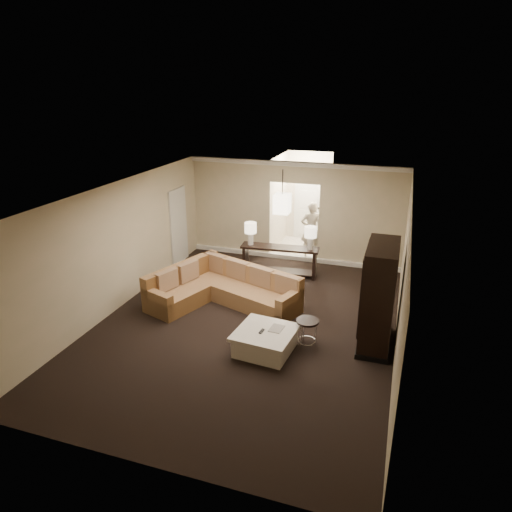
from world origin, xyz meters
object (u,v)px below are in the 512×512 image
(coffee_table, at_px, (265,341))
(armoire, at_px, (378,298))
(console_table, at_px, (280,258))
(sectional_sofa, at_px, (222,289))
(person, at_px, (311,227))
(drink_table, at_px, (307,327))

(coffee_table, height_order, armoire, armoire)
(console_table, bearing_deg, sectional_sofa, -117.40)
(armoire, bearing_deg, person, 116.97)
(sectional_sofa, bearing_deg, person, 88.76)
(coffee_table, height_order, person, person)
(sectional_sofa, xyz_separation_m, coffee_table, (1.55, -1.64, -0.12))
(drink_table, bearing_deg, coffee_table, -147.97)
(drink_table, bearing_deg, console_table, 114.12)
(console_table, height_order, armoire, armoire)
(console_table, distance_m, drink_table, 3.50)
(coffee_table, distance_m, person, 5.21)
(drink_table, height_order, person, person)
(coffee_table, height_order, drink_table, drink_table)
(sectional_sofa, relative_size, armoire, 1.68)
(sectional_sofa, distance_m, console_table, 2.16)
(coffee_table, bearing_deg, armoire, 25.91)
(console_table, relative_size, person, 1.12)
(coffee_table, xyz_separation_m, armoire, (1.93, 0.94, 0.75))
(sectional_sofa, xyz_separation_m, drink_table, (2.25, -1.19, 0.05))
(sectional_sofa, relative_size, person, 1.86)
(coffee_table, distance_m, armoire, 2.27)
(sectional_sofa, bearing_deg, drink_table, -8.45)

